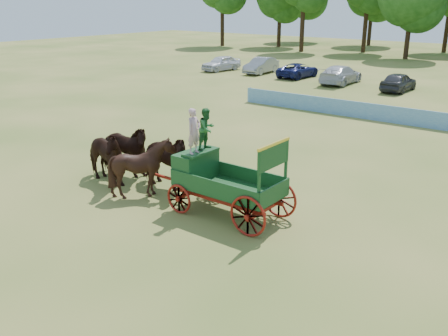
# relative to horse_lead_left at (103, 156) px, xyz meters

# --- Properties ---
(ground) EXTENTS (160.00, 160.00, 0.00)m
(ground) POSITION_rel_horse_lead_left_xyz_m (8.79, -0.18, -1.16)
(ground) COLOR #A38E49
(ground) RESTS_ON ground
(horse_lead_left) EXTENTS (2.87, 1.56, 2.32)m
(horse_lead_left) POSITION_rel_horse_lead_left_xyz_m (0.00, 0.00, 0.00)
(horse_lead_left) COLOR black
(horse_lead_left) RESTS_ON ground
(horse_lead_right) EXTENTS (2.95, 1.82, 2.32)m
(horse_lead_right) POSITION_rel_horse_lead_left_xyz_m (0.00, 1.10, 0.00)
(horse_lead_right) COLOR black
(horse_lead_right) RESTS_ON ground
(horse_wheel_left) EXTENTS (2.32, 2.11, 2.32)m
(horse_wheel_left) POSITION_rel_horse_lead_left_xyz_m (2.40, 0.00, 0.00)
(horse_wheel_left) COLOR black
(horse_wheel_left) RESTS_ON ground
(horse_wheel_right) EXTENTS (2.78, 1.32, 2.32)m
(horse_wheel_right) POSITION_rel_horse_lead_left_xyz_m (2.40, 1.10, 0.00)
(horse_wheel_right) COLOR black
(horse_wheel_right) RESTS_ON ground
(farm_dray) EXTENTS (6.00, 2.00, 3.75)m
(farm_dray) POSITION_rel_horse_lead_left_xyz_m (5.36, 0.57, 0.46)
(farm_dray) COLOR #A21D10
(farm_dray) RESTS_ON ground
(sponsor_banner) EXTENTS (26.00, 0.08, 1.05)m
(sponsor_banner) POSITION_rel_horse_lead_left_xyz_m (7.79, 17.82, -0.63)
(sponsor_banner) COLOR #1F67AB
(sponsor_banner) RESTS_ON ground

